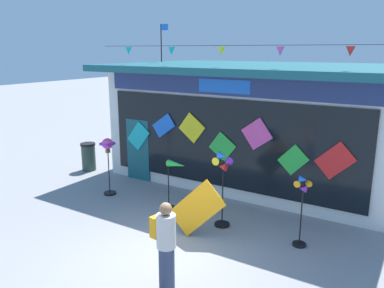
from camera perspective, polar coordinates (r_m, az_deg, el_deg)
ground_plane at (r=8.39m, az=-4.76°, el=-16.30°), size 80.00×80.00×0.00m
kite_shop_building at (r=13.21m, az=9.89°, el=3.46°), size 9.06×6.13×5.11m
wind_spinner_far_left at (r=11.52m, az=-12.24°, el=-1.23°), size 0.36×0.36×1.70m
wind_spinner_left at (r=10.21m, az=-2.69°, el=-4.88°), size 0.70×0.34×1.39m
wind_spinner_center_left at (r=9.23m, az=4.47°, el=-4.75°), size 0.45×0.37×1.87m
wind_spinner_center_right at (r=8.67m, az=15.80°, el=-8.21°), size 0.35×0.29×1.61m
person_near_camera at (r=6.97m, az=-3.90°, el=-14.59°), size 0.47×0.34×1.68m
trash_bin at (r=14.25m, az=-14.93°, el=-1.79°), size 0.52×0.52×0.98m
display_kite_on_ground at (r=8.88m, az=0.69°, el=-9.41°), size 1.40×0.22×1.40m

